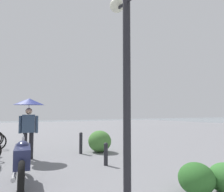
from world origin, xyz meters
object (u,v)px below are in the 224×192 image
Objects in this scene: lamppost at (127,57)px; bollard_near at (106,153)px; motorcycle at (22,161)px; pedestrian at (29,111)px; bollard_mid at (81,142)px.

lamppost is 5.73× the size of bollard_near.
lamppost is 3.54m from bollard_near.
lamppost is 3.19m from motorcycle.
pedestrian is (4.65, 0.91, -0.96)m from lamppost.
pedestrian is (2.71, -0.56, 1.10)m from motorcycle.
bollard_mid is (2.11, -0.05, 0.07)m from bollard_near.
bollard_near is (-2.06, -1.86, -1.25)m from pedestrian.
motorcycle is 3.70m from bollard_mid.
bollard_mid is (2.76, -2.46, -0.08)m from motorcycle.
pedestrian reaches higher than bollard_near.
lamppost is 4.83m from pedestrian.
lamppost reaches higher than motorcycle.
bollard_near is 0.83× the size of bollard_mid.
pedestrian is 3.04m from bollard_near.
motorcycle is 2.98m from pedestrian.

